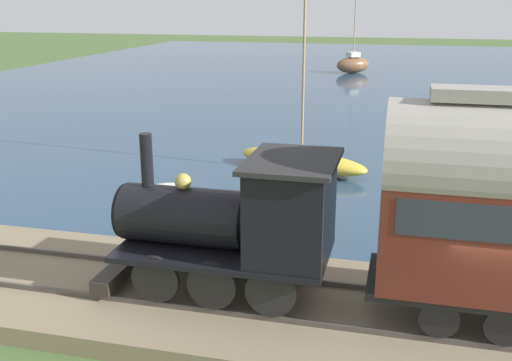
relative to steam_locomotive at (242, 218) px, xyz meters
The scene contains 8 objects.
ground_plane 5.83m from the steam_locomotive, 91.60° to the right, with size 200.00×200.00×0.00m, color #476033.
harbor_water 43.14m from the steam_locomotive, ahead, with size 80.00×80.00×0.01m.
rail_embankment 5.75m from the steam_locomotive, 90.00° to the right, with size 4.90×56.00×0.54m.
steam_locomotive is the anchor object (origin of this frame).
sailboat_brown 45.55m from the steam_locomotive, ahead, with size 3.28×3.69×9.97m.
sailboat_yellow 11.69m from the steam_locomotive, ahead, with size 3.39×5.89×8.80m.
rowboat_near_shore 8.79m from the steam_locomotive, 35.32° to the left, with size 2.15×1.99×0.47m.
rowboat_off_pier 13.71m from the steam_locomotive, 21.59° to the right, with size 1.10×2.40×0.39m.
Camera 1 is at (-11.29, 2.22, 6.68)m, focal length 42.00 mm.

